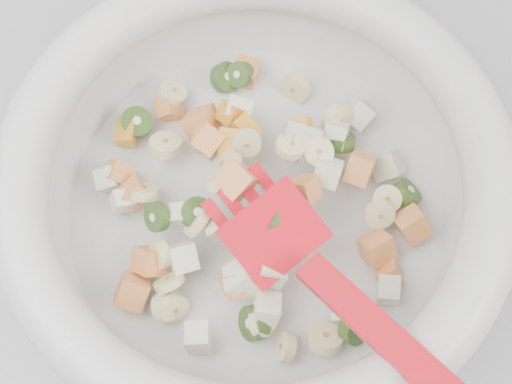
% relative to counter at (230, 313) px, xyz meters
% --- Properties ---
extents(counter, '(2.00, 0.60, 0.90)m').
position_rel_counter_xyz_m(counter, '(0.00, 0.00, 0.00)').
color(counter, gray).
rests_on(counter, ground).
extents(mixing_bowl, '(0.44, 0.39, 0.14)m').
position_rel_counter_xyz_m(mixing_bowl, '(0.04, -0.01, 0.51)').
color(mixing_bowl, silver).
rests_on(mixing_bowl, counter).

